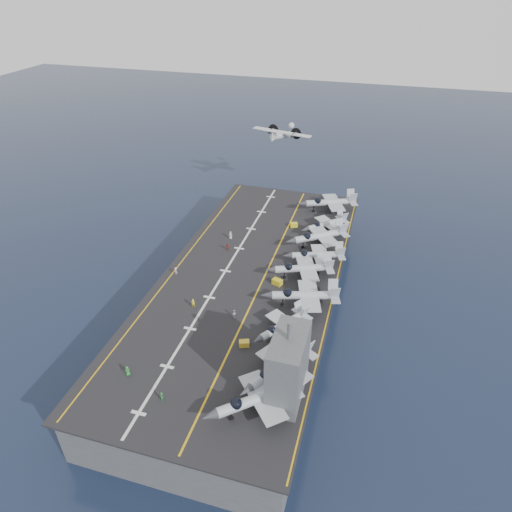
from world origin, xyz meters
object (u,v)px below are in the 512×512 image
(island_superstructure, at_px, (288,360))
(tow_cart_a, at_px, (244,343))
(fighter_jet_0, at_px, (257,398))
(transport_plane, at_px, (282,136))

(island_superstructure, relative_size, tow_cart_a, 7.02)
(fighter_jet_0, relative_size, transport_plane, 0.83)
(island_superstructure, xyz_separation_m, tow_cart_a, (-9.81, 8.55, -6.95))
(island_superstructure, xyz_separation_m, transport_plane, (-23.42, 92.49, 3.65))
(transport_plane, bearing_deg, fighter_jet_0, -78.44)
(fighter_jet_0, xyz_separation_m, tow_cart_a, (-6.17, 12.77, -2.18))
(fighter_jet_0, bearing_deg, island_superstructure, 49.27)
(transport_plane, bearing_deg, island_superstructure, -75.79)
(fighter_jet_0, height_order, transport_plane, transport_plane)
(island_superstructure, height_order, transport_plane, island_superstructure)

